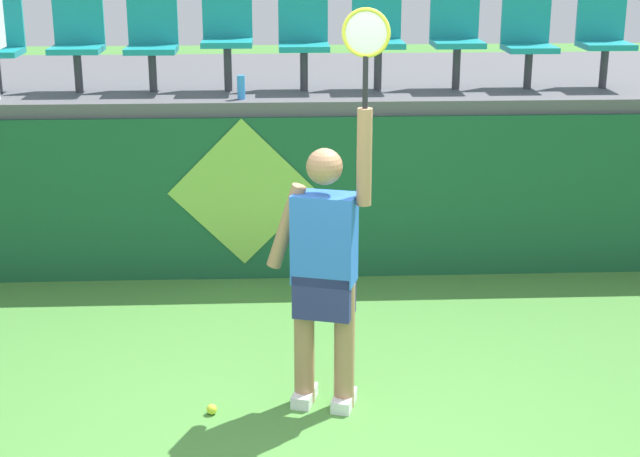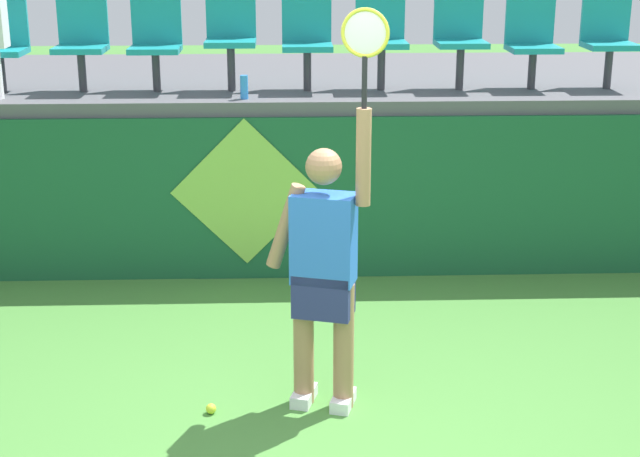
{
  "view_description": "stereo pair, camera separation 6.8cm",
  "coord_description": "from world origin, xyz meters",
  "px_view_note": "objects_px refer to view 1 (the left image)",
  "views": [
    {
      "loc": [
        -0.28,
        -4.84,
        2.94
      ],
      "look_at": [
        0.01,
        1.09,
        1.06
      ],
      "focal_mm": 53.98,
      "sensor_mm": 36.0,
      "label": 1
    },
    {
      "loc": [
        -0.22,
        -4.84,
        2.94
      ],
      "look_at": [
        0.01,
        1.09,
        1.06
      ],
      "focal_mm": 53.98,
      "sensor_mm": 36.0,
      "label": 2
    }
  ],
  "objects_px": {
    "stadium_chair_2": "(152,40)",
    "stadium_chair_8": "(604,36)",
    "stadium_chair_5": "(378,36)",
    "stadium_chair_1": "(78,40)",
    "water_bottle": "(241,87)",
    "stadium_chair_4": "(304,36)",
    "stadium_chair_7": "(528,37)",
    "tennis_ball": "(212,409)",
    "stadium_chair_6": "(456,33)",
    "stadium_chair_3": "(227,35)",
    "tennis_player": "(325,266)"
  },
  "relations": [
    {
      "from": "stadium_chair_6",
      "to": "stadium_chair_5",
      "type": "bearing_deg",
      "value": -179.46
    },
    {
      "from": "tennis_player",
      "to": "tennis_ball",
      "type": "relative_size",
      "value": 37.87
    },
    {
      "from": "stadium_chair_7",
      "to": "stadium_chair_1",
      "type": "bearing_deg",
      "value": -179.92
    },
    {
      "from": "tennis_player",
      "to": "stadium_chair_2",
      "type": "distance_m",
      "value": 3.49
    },
    {
      "from": "stadium_chair_6",
      "to": "stadium_chair_7",
      "type": "height_order",
      "value": "stadium_chair_6"
    },
    {
      "from": "stadium_chair_1",
      "to": "stadium_chair_4",
      "type": "xyz_separation_m",
      "value": [
        1.98,
        0.01,
        0.03
      ]
    },
    {
      "from": "stadium_chair_2",
      "to": "stadium_chair_5",
      "type": "distance_m",
      "value": 1.99
    },
    {
      "from": "water_bottle",
      "to": "stadium_chair_4",
      "type": "bearing_deg",
      "value": 42.47
    },
    {
      "from": "stadium_chair_1",
      "to": "stadium_chair_3",
      "type": "height_order",
      "value": "stadium_chair_3"
    },
    {
      "from": "stadium_chair_4",
      "to": "stadium_chair_6",
      "type": "distance_m",
      "value": 1.36
    },
    {
      "from": "stadium_chair_2",
      "to": "stadium_chair_8",
      "type": "bearing_deg",
      "value": 0.02
    },
    {
      "from": "tennis_ball",
      "to": "stadium_chair_6",
      "type": "relative_size",
      "value": 0.07
    },
    {
      "from": "stadium_chair_8",
      "to": "stadium_chair_7",
      "type": "bearing_deg",
      "value": 179.7
    },
    {
      "from": "stadium_chair_3",
      "to": "stadium_chair_6",
      "type": "xyz_separation_m",
      "value": [
        2.03,
        0.01,
        0.01
      ]
    },
    {
      "from": "stadium_chair_4",
      "to": "stadium_chair_7",
      "type": "distance_m",
      "value": 2.01
    },
    {
      "from": "tennis_ball",
      "to": "stadium_chair_1",
      "type": "height_order",
      "value": "stadium_chair_1"
    },
    {
      "from": "stadium_chair_1",
      "to": "stadium_chair_7",
      "type": "distance_m",
      "value": 3.98
    },
    {
      "from": "stadium_chair_3",
      "to": "stadium_chair_5",
      "type": "height_order",
      "value": "stadium_chair_3"
    },
    {
      "from": "stadium_chair_2",
      "to": "stadium_chair_5",
      "type": "relative_size",
      "value": 0.97
    },
    {
      "from": "stadium_chair_7",
      "to": "stadium_chair_8",
      "type": "height_order",
      "value": "stadium_chair_7"
    },
    {
      "from": "stadium_chair_3",
      "to": "stadium_chair_8",
      "type": "xyz_separation_m",
      "value": [
        3.36,
        0.0,
        -0.02
      ]
    },
    {
      "from": "stadium_chair_5",
      "to": "stadium_chair_7",
      "type": "bearing_deg",
      "value": 0.3
    },
    {
      "from": "tennis_player",
      "to": "stadium_chair_8",
      "type": "distance_m",
      "value": 4.18
    },
    {
      "from": "tennis_ball",
      "to": "water_bottle",
      "type": "distance_m",
      "value": 3.1
    },
    {
      "from": "water_bottle",
      "to": "stadium_chair_1",
      "type": "height_order",
      "value": "stadium_chair_1"
    },
    {
      "from": "water_bottle",
      "to": "stadium_chair_6",
      "type": "bearing_deg",
      "value": 14.66
    },
    {
      "from": "water_bottle",
      "to": "stadium_chair_4",
      "type": "distance_m",
      "value": 0.82
    },
    {
      "from": "tennis_ball",
      "to": "water_bottle",
      "type": "xyz_separation_m",
      "value": [
        0.15,
        2.66,
        1.6
      ]
    },
    {
      "from": "stadium_chair_1",
      "to": "stadium_chair_2",
      "type": "xyz_separation_m",
      "value": [
        0.65,
        0.0,
        -0.0
      ]
    },
    {
      "from": "stadium_chair_6",
      "to": "stadium_chair_1",
      "type": "bearing_deg",
      "value": -179.91
    },
    {
      "from": "stadium_chair_2",
      "to": "stadium_chair_3",
      "type": "height_order",
      "value": "stadium_chair_3"
    },
    {
      "from": "tennis_player",
      "to": "stadium_chair_5",
      "type": "bearing_deg",
      "value": 78.36
    },
    {
      "from": "tennis_ball",
      "to": "stadium_chair_4",
      "type": "relative_size",
      "value": 0.08
    },
    {
      "from": "tennis_ball",
      "to": "stadium_chair_1",
      "type": "bearing_deg",
      "value": 112.22
    },
    {
      "from": "tennis_player",
      "to": "stadium_chair_5",
      "type": "relative_size",
      "value": 3.05
    },
    {
      "from": "stadium_chair_5",
      "to": "stadium_chair_8",
      "type": "bearing_deg",
      "value": 0.1
    },
    {
      "from": "tennis_player",
      "to": "tennis_ball",
      "type": "distance_m",
      "value": 1.16
    },
    {
      "from": "stadium_chair_3",
      "to": "stadium_chair_7",
      "type": "relative_size",
      "value": 1.0
    },
    {
      "from": "stadium_chair_1",
      "to": "stadium_chair_8",
      "type": "bearing_deg",
      "value": 0.02
    },
    {
      "from": "stadium_chair_2",
      "to": "tennis_ball",
      "type": "bearing_deg",
      "value": -78.53
    },
    {
      "from": "stadium_chair_2",
      "to": "stadium_chair_7",
      "type": "height_order",
      "value": "stadium_chair_7"
    },
    {
      "from": "stadium_chair_5",
      "to": "stadium_chair_8",
      "type": "relative_size",
      "value": 1.0
    },
    {
      "from": "stadium_chair_1",
      "to": "stadium_chair_8",
      "type": "distance_m",
      "value": 4.67
    },
    {
      "from": "tennis_ball",
      "to": "stadium_chair_8",
      "type": "height_order",
      "value": "stadium_chair_8"
    },
    {
      "from": "water_bottle",
      "to": "stadium_chair_5",
      "type": "xyz_separation_m",
      "value": [
        1.2,
        0.49,
        0.37
      ]
    },
    {
      "from": "stadium_chair_5",
      "to": "stadium_chair_6",
      "type": "xyz_separation_m",
      "value": [
        0.7,
        0.01,
        0.02
      ]
    },
    {
      "from": "stadium_chair_8",
      "to": "tennis_ball",
      "type": "bearing_deg",
      "value": -137.04
    },
    {
      "from": "stadium_chair_3",
      "to": "stadium_chair_4",
      "type": "height_order",
      "value": "stadium_chair_4"
    },
    {
      "from": "stadium_chair_1",
      "to": "stadium_chair_7",
      "type": "height_order",
      "value": "stadium_chair_7"
    },
    {
      "from": "water_bottle",
      "to": "stadium_chair_1",
      "type": "bearing_deg",
      "value": 161.02
    }
  ]
}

